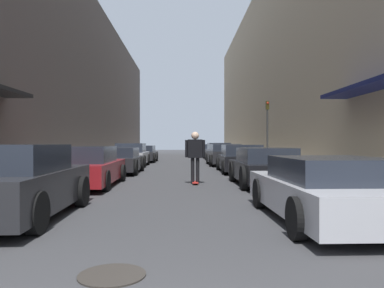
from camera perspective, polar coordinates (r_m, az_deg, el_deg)
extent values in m
plane|color=#38383A|center=(20.95, -1.80, -3.60)|extent=(106.89, 106.89, 0.00)
cube|color=#A3A099|center=(26.26, -12.13, -2.71)|extent=(1.80, 48.59, 0.12)
cube|color=#A3A099|center=(26.19, 8.75, -2.71)|extent=(1.80, 48.59, 0.12)
cube|color=#564C47|center=(27.24, -18.21, 8.92)|extent=(4.00, 48.59, 11.05)
cube|color=tan|center=(27.29, 14.87, 10.81)|extent=(4.00, 48.59, 12.84)
cube|color=#141947|center=(11.29, 25.64, 7.92)|extent=(1.00, 4.80, 0.12)
cube|color=#232326|center=(7.55, -25.09, -6.32)|extent=(1.81, 4.06, 0.69)
cube|color=#232833|center=(7.32, -25.73, -1.94)|extent=(1.56, 2.13, 0.48)
cylinder|color=black|center=(9.04, -26.77, -6.50)|extent=(0.18, 0.65, 0.65)
cylinder|color=black|center=(8.47, -16.41, -6.95)|extent=(0.18, 0.65, 0.65)
cylinder|color=black|center=(6.12, -22.59, -9.69)|extent=(0.18, 0.65, 0.65)
cube|color=maroon|center=(12.38, -15.50, -4.04)|extent=(1.81, 4.59, 0.60)
cube|color=#232833|center=(12.13, -15.77, -1.51)|extent=(1.56, 2.40, 0.50)
cylinder|color=black|center=(13.97, -17.43, -4.25)|extent=(0.18, 0.60, 0.60)
cylinder|color=black|center=(13.60, -10.59, -4.36)|extent=(0.18, 0.60, 0.60)
cylinder|color=black|center=(11.30, -21.43, -5.29)|extent=(0.18, 0.60, 0.60)
cylinder|color=black|center=(10.84, -13.01, -5.52)|extent=(0.18, 0.60, 0.60)
cube|color=#232326|center=(17.26, -10.96, -2.86)|extent=(1.77, 4.00, 0.55)
cube|color=#232833|center=(17.05, -11.08, -1.26)|extent=(1.55, 2.08, 0.42)
cylinder|color=black|center=(18.65, -12.94, -3.01)|extent=(0.18, 0.69, 0.69)
cylinder|color=black|center=(18.38, -7.66, -3.06)|extent=(0.18, 0.69, 0.69)
cylinder|color=black|center=(16.23, -14.71, -3.49)|extent=(0.18, 0.69, 0.69)
cylinder|color=black|center=(15.92, -8.65, -3.55)|extent=(0.18, 0.69, 0.69)
cube|color=#B7B7BC|center=(22.21, -9.19, -2.07)|extent=(1.74, 3.96, 0.64)
cube|color=#232833|center=(22.00, -9.26, -0.57)|extent=(1.52, 2.06, 0.52)
cylinder|color=black|center=(23.55, -10.82, -2.35)|extent=(0.18, 0.69, 0.69)
cylinder|color=black|center=(23.33, -6.72, -2.37)|extent=(0.18, 0.69, 0.69)
cylinder|color=black|center=(21.14, -11.92, -2.64)|extent=(0.18, 0.69, 0.69)
cylinder|color=black|center=(20.90, -7.36, -2.67)|extent=(0.18, 0.69, 0.69)
cube|color=#232326|center=(27.11, -7.37, -1.76)|extent=(1.80, 3.97, 0.56)
cube|color=#232833|center=(26.90, -7.41, -0.70)|extent=(1.55, 2.08, 0.44)
cylinder|color=black|center=(28.42, -8.78, -1.93)|extent=(0.18, 0.68, 0.68)
cylinder|color=black|center=(28.25, -5.42, -1.94)|extent=(0.18, 0.68, 0.68)
cylinder|color=black|center=(26.01, -9.48, -2.12)|extent=(0.18, 0.68, 0.68)
cylinder|color=black|center=(25.82, -5.81, -2.14)|extent=(0.18, 0.68, 0.68)
cube|color=#B7B7BC|center=(7.07, 19.85, -7.37)|extent=(1.97, 4.26, 0.55)
cube|color=#232833|center=(6.83, 20.50, -3.61)|extent=(1.71, 2.23, 0.40)
cylinder|color=black|center=(8.08, 10.22, -7.40)|extent=(0.18, 0.62, 0.62)
cylinder|color=black|center=(8.64, 22.47, -6.92)|extent=(0.18, 0.62, 0.62)
cylinder|color=black|center=(5.57, 15.72, -10.86)|extent=(0.18, 0.62, 0.62)
cube|color=black|center=(12.34, 10.98, -4.01)|extent=(1.85, 4.01, 0.56)
cube|color=#232833|center=(12.11, 11.18, -1.66)|extent=(1.60, 2.10, 0.46)
cylinder|color=black|center=(13.41, 6.22, -4.19)|extent=(0.18, 0.71, 0.71)
cylinder|color=black|center=(13.74, 13.42, -4.09)|extent=(0.18, 0.71, 0.71)
cylinder|color=black|center=(10.98, 7.91, -5.15)|extent=(0.18, 0.71, 0.71)
cylinder|color=black|center=(11.38, 16.59, -4.97)|extent=(0.18, 0.71, 0.71)
cube|color=black|center=(17.74, 7.39, -2.72)|extent=(1.93, 4.36, 0.62)
cube|color=#232833|center=(17.51, 7.50, -0.93)|extent=(1.68, 2.27, 0.50)
cylinder|color=black|center=(18.97, 4.03, -3.06)|extent=(0.18, 0.62, 0.62)
cylinder|color=black|center=(19.23, 9.49, -3.01)|extent=(0.18, 0.62, 0.62)
cylinder|color=black|center=(16.30, 4.91, -3.58)|extent=(0.18, 0.62, 0.62)
cylinder|color=black|center=(16.60, 11.23, -3.52)|extent=(0.18, 0.62, 0.62)
cube|color=#232326|center=(23.11, 4.95, -1.91)|extent=(2.04, 4.51, 0.69)
cube|color=#232833|center=(22.88, 5.01, -0.54)|extent=(1.75, 2.36, 0.42)
cylinder|color=black|center=(24.41, 2.41, -2.25)|extent=(0.18, 0.69, 0.69)
cylinder|color=black|center=(24.61, 6.76, -2.23)|extent=(0.18, 0.69, 0.69)
cylinder|color=black|center=(21.66, 2.88, -2.55)|extent=(0.18, 0.69, 0.69)
cylinder|color=black|center=(21.88, 7.78, -2.53)|extent=(0.18, 0.69, 0.69)
cube|color=#232326|center=(28.68, 4.05, -1.56)|extent=(1.85, 4.26, 0.67)
cube|color=#232833|center=(28.46, 4.09, -0.37)|extent=(1.60, 2.22, 0.53)
cylinder|color=black|center=(29.93, 2.14, -1.86)|extent=(0.18, 0.64, 0.64)
cylinder|color=black|center=(30.08, 5.48, -1.85)|extent=(0.18, 0.64, 0.64)
cylinder|color=black|center=(27.31, 2.48, -2.05)|extent=(0.18, 0.64, 0.64)
cylinder|color=black|center=(27.48, 6.12, -2.04)|extent=(0.18, 0.64, 0.64)
cube|color=silver|center=(34.47, 3.12, -1.31)|extent=(1.81, 4.66, 0.63)
cube|color=#232833|center=(34.23, 3.15, -0.41)|extent=(1.58, 2.43, 0.46)
cylinder|color=black|center=(35.86, 1.57, -1.54)|extent=(0.18, 0.62, 0.62)
cylinder|color=black|center=(35.99, 4.32, -1.53)|extent=(0.18, 0.62, 0.62)
cylinder|color=black|center=(32.98, 1.82, -1.68)|extent=(0.18, 0.62, 0.62)
cylinder|color=black|center=(33.12, 4.81, -1.68)|extent=(0.18, 0.62, 0.62)
cube|color=#B2231E|center=(12.53, 0.48, -5.83)|extent=(0.20, 0.78, 0.02)
cylinder|color=beige|center=(12.78, 0.10, -5.88)|extent=(0.03, 0.06, 0.06)
cylinder|color=beige|center=(12.78, 0.79, -5.88)|extent=(0.03, 0.06, 0.06)
cylinder|color=beige|center=(12.28, 0.16, -6.13)|extent=(0.03, 0.06, 0.06)
cylinder|color=beige|center=(12.29, 0.87, -6.13)|extent=(0.03, 0.06, 0.06)
cylinder|color=black|center=(12.49, 0.09, -3.96)|extent=(0.12, 0.12, 0.80)
cylinder|color=black|center=(12.50, 0.86, -3.96)|extent=(0.12, 0.12, 0.80)
cube|color=black|center=(12.46, 0.48, -0.71)|extent=(0.48, 0.22, 0.61)
sphere|color=beige|center=(12.46, 0.48, 1.29)|extent=(0.26, 0.26, 0.26)
cylinder|color=black|center=(12.46, -0.84, -0.71)|extent=(0.10, 0.10, 0.58)
cylinder|color=black|center=(12.47, 1.80, -0.71)|extent=(0.10, 0.10, 0.58)
cylinder|color=#332D28|center=(4.17, -12.09, -18.94)|extent=(0.70, 0.70, 0.02)
cylinder|color=#2D2D2D|center=(20.29, 11.41, 1.54)|extent=(0.10, 0.10, 3.48)
cube|color=#332D0F|center=(20.38, 11.41, 5.80)|extent=(0.16, 0.16, 0.45)
sphere|color=red|center=(20.31, 11.47, 6.14)|extent=(0.11, 0.11, 0.11)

